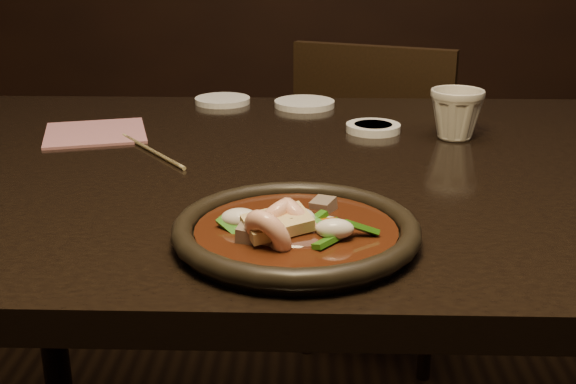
{
  "coord_description": "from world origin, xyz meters",
  "views": [
    {
      "loc": [
        -0.16,
        -1.02,
        1.07
      ],
      "look_at": [
        -0.18,
        -0.27,
        0.8
      ],
      "focal_mm": 45.0,
      "sensor_mm": 36.0,
      "label": 1
    }
  ],
  "objects_px": {
    "chair": "(380,191)",
    "tea_cup": "(456,113)",
    "plate": "(296,232)",
    "table": "(411,212)"
  },
  "relations": [
    {
      "from": "plate",
      "to": "tea_cup",
      "type": "xyz_separation_m",
      "value": [
        0.25,
        0.44,
        0.03
      ]
    },
    {
      "from": "chair",
      "to": "plate",
      "type": "relative_size",
      "value": 3.09
    },
    {
      "from": "table",
      "to": "plate",
      "type": "relative_size",
      "value": 5.93
    },
    {
      "from": "chair",
      "to": "tea_cup",
      "type": "relative_size",
      "value": 9.48
    },
    {
      "from": "tea_cup",
      "to": "chair",
      "type": "bearing_deg",
      "value": 95.59
    },
    {
      "from": "chair",
      "to": "plate",
      "type": "bearing_deg",
      "value": 99.88
    },
    {
      "from": "table",
      "to": "tea_cup",
      "type": "bearing_deg",
      "value": 58.96
    },
    {
      "from": "table",
      "to": "chair",
      "type": "distance_m",
      "value": 0.75
    },
    {
      "from": "chair",
      "to": "tea_cup",
      "type": "height_order",
      "value": "tea_cup"
    },
    {
      "from": "chair",
      "to": "tea_cup",
      "type": "distance_m",
      "value": 0.67
    }
  ]
}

